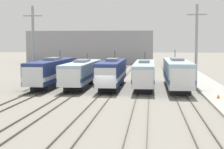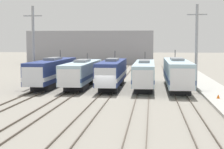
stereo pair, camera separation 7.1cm
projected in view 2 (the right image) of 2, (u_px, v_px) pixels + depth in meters
name	position (u px, v px, depth m)	size (l,w,h in m)	color
ground_plane	(105.00, 97.00, 44.15)	(400.00, 400.00, 0.00)	gray
rail_pair_far_left	(31.00, 95.00, 45.09)	(1.50, 120.00, 0.15)	#4C4238
rail_pair_center_left	(67.00, 95.00, 44.62)	(1.51, 120.00, 0.15)	#4C4238
rail_pair_center	(105.00, 96.00, 44.14)	(1.51, 120.00, 0.15)	#4C4238
rail_pair_center_right	(143.00, 97.00, 43.67)	(1.51, 120.00, 0.15)	#4C4238
rail_pair_far_right	(182.00, 97.00, 43.20)	(1.50, 120.00, 0.15)	#4C4238
locomotive_far_left	(52.00, 71.00, 54.80)	(2.93, 19.79, 5.18)	black
locomotive_center_left	(82.00, 73.00, 53.80)	(3.12, 18.57, 4.74)	#232326
locomotive_center	(112.00, 73.00, 52.21)	(2.88, 16.95, 5.15)	black
locomotive_center_right	(144.00, 74.00, 52.43)	(2.76, 19.01, 4.99)	#232326
locomotive_far_right	(177.00, 73.00, 51.22)	(3.08, 19.81, 5.29)	#232326
catenary_tower_left	(33.00, 46.00, 52.98)	(2.67, 0.38, 11.51)	gray
catenary_tower_right	(196.00, 46.00, 50.59)	(2.67, 0.38, 11.51)	gray
platform	(222.00, 97.00, 42.71)	(4.00, 120.00, 0.32)	#A8A59E
traffic_cone	(218.00, 96.00, 40.61)	(0.37, 0.37, 0.45)	orange
depot_building	(93.00, 47.00, 116.63)	(37.47, 15.50, 9.83)	gray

